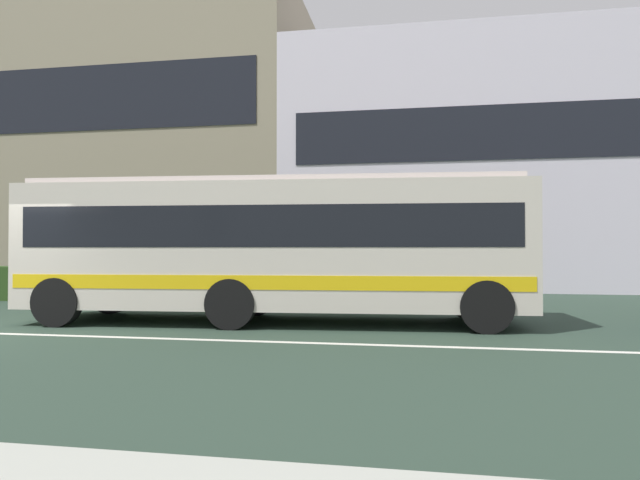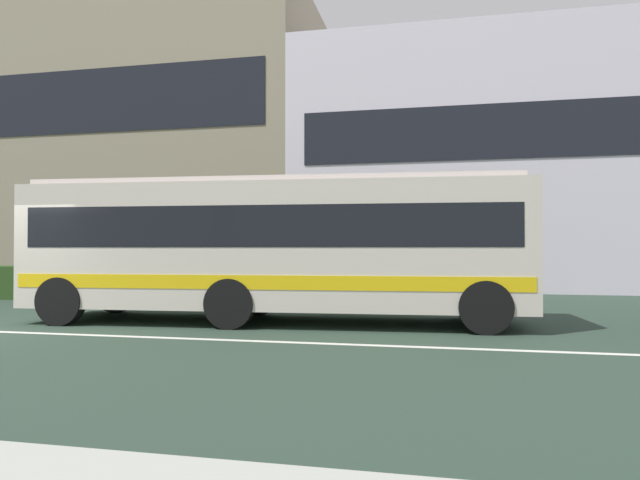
% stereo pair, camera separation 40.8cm
% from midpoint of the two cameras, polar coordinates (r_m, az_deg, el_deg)
% --- Properties ---
extents(hedge_row_far, '(21.74, 1.10, 1.03)m').
position_cam_midpoint_polar(hedge_row_far, '(18.65, -22.79, -4.15)').
color(hedge_row_far, '#27431A').
rests_on(hedge_row_far, ground_plane).
extents(apartment_block_left, '(20.36, 11.81, 13.41)m').
position_cam_midpoint_polar(apartment_block_left, '(31.03, -18.80, 8.61)').
color(apartment_block_left, gray).
rests_on(apartment_block_left, ground_plane).
extents(apartment_block_right, '(19.09, 11.81, 9.97)m').
position_cam_midpoint_polar(apartment_block_right, '(26.83, 20.68, 6.41)').
color(apartment_block_right, silver).
rests_on(apartment_block_right, ground_plane).
extents(transit_bus, '(10.69, 3.21, 3.06)m').
position_cam_midpoint_polar(transit_bus, '(11.96, -3.80, -0.44)').
color(transit_bus, beige).
rests_on(transit_bus, ground_plane).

